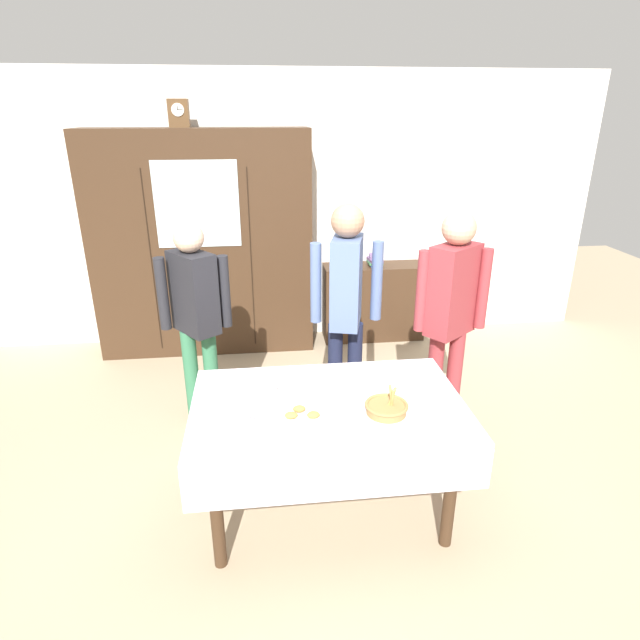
# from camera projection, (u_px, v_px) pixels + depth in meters

# --- Properties ---
(ground_plane) EXTENTS (12.00, 12.00, 0.00)m
(ground_plane) POSITION_uv_depth(u_px,v_px,m) (324.00, 488.00, 3.45)
(ground_plane) COLOR tan
(ground_plane) RESTS_ON ground
(back_wall) EXTENTS (6.40, 0.10, 2.70)m
(back_wall) POSITION_uv_depth(u_px,v_px,m) (292.00, 211.00, 5.38)
(back_wall) COLOR silver
(back_wall) RESTS_ON ground
(dining_table) EXTENTS (1.55, 0.99, 0.77)m
(dining_table) POSITION_uv_depth(u_px,v_px,m) (329.00, 423.00, 2.99)
(dining_table) COLOR #3D2819
(dining_table) RESTS_ON ground
(wall_cabinet) EXTENTS (2.11, 0.46, 2.17)m
(wall_cabinet) POSITION_uv_depth(u_px,v_px,m) (203.00, 245.00, 5.11)
(wall_cabinet) COLOR #3D2819
(wall_cabinet) RESTS_ON ground
(mantel_clock) EXTENTS (0.18, 0.11, 0.24)m
(mantel_clock) POSITION_uv_depth(u_px,v_px,m) (179.00, 113.00, 4.65)
(mantel_clock) COLOR brown
(mantel_clock) RESTS_ON wall_cabinet
(bookshelf_low) EXTENTS (1.07, 0.35, 0.81)m
(bookshelf_low) POSITION_uv_depth(u_px,v_px,m) (373.00, 302.00, 5.60)
(bookshelf_low) COLOR #3D2819
(bookshelf_low) RESTS_ON ground
(book_stack) EXTENTS (0.15, 0.21, 0.11)m
(book_stack) POSITION_uv_depth(u_px,v_px,m) (375.00, 260.00, 5.43)
(book_stack) COLOR #2D5184
(book_stack) RESTS_ON bookshelf_low
(tea_cup_far_left) EXTENTS (0.13, 0.13, 0.06)m
(tea_cup_far_left) POSITION_uv_depth(u_px,v_px,m) (243.00, 421.00, 2.75)
(tea_cup_far_left) COLOR white
(tea_cup_far_left) RESTS_ON dining_table
(tea_cup_front_edge) EXTENTS (0.13, 0.13, 0.06)m
(tea_cup_front_edge) POSITION_uv_depth(u_px,v_px,m) (407.00, 382.00, 3.15)
(tea_cup_front_edge) COLOR white
(tea_cup_front_edge) RESTS_ON dining_table
(tea_cup_near_left) EXTENTS (0.13, 0.13, 0.06)m
(tea_cup_near_left) POSITION_uv_depth(u_px,v_px,m) (271.00, 391.00, 3.05)
(tea_cup_near_left) COLOR silver
(tea_cup_near_left) RESTS_ON dining_table
(bread_basket) EXTENTS (0.24, 0.24, 0.16)m
(bread_basket) POSITION_uv_depth(u_px,v_px,m) (387.00, 407.00, 2.86)
(bread_basket) COLOR #9E7542
(bread_basket) RESTS_ON dining_table
(pastry_plate) EXTENTS (0.28, 0.28, 0.05)m
(pastry_plate) POSITION_uv_depth(u_px,v_px,m) (302.00, 417.00, 2.82)
(pastry_plate) COLOR white
(pastry_plate) RESTS_ON dining_table
(spoon_back_edge) EXTENTS (0.12, 0.02, 0.01)m
(spoon_back_edge) POSITION_uv_depth(u_px,v_px,m) (226.00, 401.00, 2.99)
(spoon_back_edge) COLOR silver
(spoon_back_edge) RESTS_ON dining_table
(spoon_mid_left) EXTENTS (0.12, 0.02, 0.01)m
(spoon_mid_left) POSITION_uv_depth(u_px,v_px,m) (306.00, 387.00, 3.14)
(spoon_mid_left) COLOR silver
(spoon_mid_left) RESTS_ON dining_table
(person_behind_table_right) EXTENTS (0.52, 0.40, 1.73)m
(person_behind_table_right) POSITION_uv_depth(u_px,v_px,m) (346.00, 298.00, 3.76)
(person_behind_table_right) COLOR #191E38
(person_behind_table_right) RESTS_ON ground
(person_by_cabinet) EXTENTS (0.52, 0.38, 1.71)m
(person_by_cabinet) POSITION_uv_depth(u_px,v_px,m) (451.00, 306.00, 3.64)
(person_by_cabinet) COLOR #933338
(person_by_cabinet) RESTS_ON ground
(person_near_right_end) EXTENTS (0.52, 0.41, 1.61)m
(person_near_right_end) POSITION_uv_depth(u_px,v_px,m) (195.00, 308.00, 3.81)
(person_near_right_end) COLOR #33704C
(person_near_right_end) RESTS_ON ground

